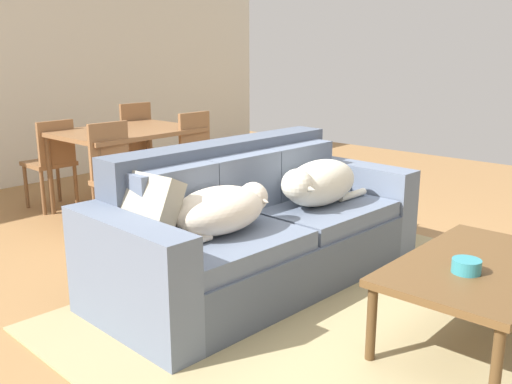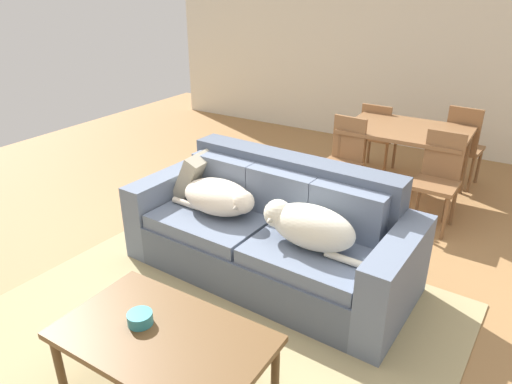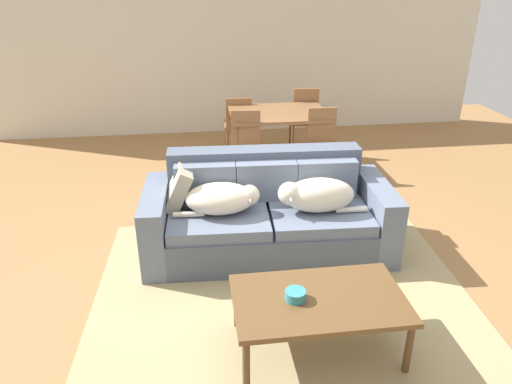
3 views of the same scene
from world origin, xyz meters
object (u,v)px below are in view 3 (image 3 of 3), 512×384
at_px(coffee_table, 319,303).
at_px(dining_chair_near_left, 246,146).
at_px(dining_chair_far_right, 304,117).
at_px(dog_on_right_cushion, 315,195).
at_px(dining_table, 278,117).
at_px(dog_on_left_cushion, 222,198).
at_px(dining_chair_near_right, 323,142).
at_px(dining_chair_far_left, 238,123).
at_px(couch, 267,215).
at_px(throw_pillow_by_left_arm, 178,187).
at_px(bowl_on_coffee_table, 295,295).

relative_size(coffee_table, dining_chair_near_left, 1.28).
relative_size(dining_chair_near_left, dining_chair_far_right, 0.97).
xyz_separation_m(dog_on_right_cushion, dining_table, (0.06, 2.27, 0.07)).
bearing_deg(dog_on_left_cushion, dining_chair_near_right, 52.68).
height_order(dining_chair_near_left, dining_chair_far_left, dining_chair_near_left).
xyz_separation_m(couch, dining_chair_near_right, (0.94, 1.52, 0.17)).
relative_size(throw_pillow_by_left_arm, dining_chair_far_right, 0.42).
distance_m(dining_chair_near_right, dining_chair_far_left, 1.44).
distance_m(dog_on_left_cushion, dining_chair_far_left, 2.75).
height_order(dog_on_right_cushion, dining_chair_near_left, dining_chair_near_left).
bearing_deg(dining_chair_far_left, dining_chair_near_right, 133.03).
distance_m(coffee_table, dining_chair_near_left, 2.98).
bearing_deg(throw_pillow_by_left_arm, dining_table, 56.48).
height_order(dog_on_left_cushion, dining_table, dining_table).
bearing_deg(bowl_on_coffee_table, dining_chair_near_right, 71.81).
relative_size(coffee_table, dining_chair_near_right, 1.28).
relative_size(bowl_on_coffee_table, dining_chair_near_right, 0.16).
xyz_separation_m(dog_on_left_cushion, dining_chair_near_left, (0.41, 1.65, -0.10)).
height_order(couch, dining_table, couch).
height_order(dining_table, dining_chair_far_right, dining_chair_far_right).
xyz_separation_m(dog_on_left_cushion, dog_on_right_cushion, (0.84, -0.09, 0.02)).
bearing_deg(dining_chair_near_left, dining_chair_far_left, 93.93).
height_order(bowl_on_coffee_table, dining_chair_far_left, dining_chair_far_left).
distance_m(couch, throw_pillow_by_left_arm, 0.89).
distance_m(bowl_on_coffee_table, dining_chair_near_left, 2.97).
bearing_deg(dining_chair_near_right, dining_chair_near_left, -178.55).
bearing_deg(dog_on_right_cushion, dining_table, 91.06).
bearing_deg(couch, dog_on_right_cushion, -24.50).
bearing_deg(dining_chair_near_right, dog_on_right_cushion, -105.29).
xyz_separation_m(dog_on_right_cushion, throw_pillow_by_left_arm, (-1.24, 0.30, 0.02)).
bearing_deg(dining_chair_far_right, dining_table, 55.50).
bearing_deg(dining_chair_far_right, dog_on_right_cushion, 84.05).
relative_size(throw_pillow_by_left_arm, bowl_on_coffee_table, 2.77).
relative_size(dining_table, dining_chair_far_right, 1.32).
relative_size(coffee_table, dining_table, 0.94).
bearing_deg(dog_on_right_cushion, dining_chair_far_right, 81.63).
bearing_deg(dining_chair_far_left, bowl_on_coffee_table, 91.25).
height_order(bowl_on_coffee_table, dining_table, dining_table).
bearing_deg(bowl_on_coffee_table, dog_on_right_cushion, 70.32).
relative_size(couch, dining_chair_near_left, 2.52).
distance_m(bowl_on_coffee_table, dining_table, 3.54).
xyz_separation_m(dining_chair_near_left, dining_chair_near_right, (0.96, -0.01, 0.00)).
distance_m(dog_on_left_cushion, dining_chair_near_right, 2.14).
distance_m(coffee_table, dining_chair_far_right, 4.19).
bearing_deg(dining_table, throw_pillow_by_left_arm, -123.52).
height_order(dining_table, dining_chair_near_left, dining_chair_near_left).
bearing_deg(dining_chair_near_left, throw_pillow_by_left_arm, -114.73).
xyz_separation_m(dining_table, dining_chair_far_left, (-0.48, 0.54, -0.21)).
bearing_deg(coffee_table, couch, 95.30).
height_order(throw_pillow_by_left_arm, coffee_table, throw_pillow_by_left_arm).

